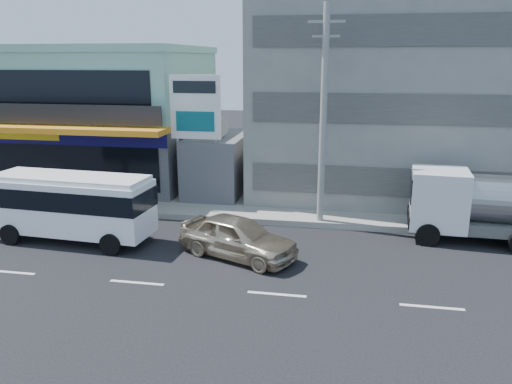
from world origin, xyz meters
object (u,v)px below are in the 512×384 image
shop_building (103,119)px  sedan (238,237)px  minibus (72,202)px  tanker_truck (498,206)px  utility_pole_near (323,117)px  concrete_building (402,71)px  motorcycle_rider (73,207)px  billboard (196,115)px  satellite_dish (215,136)px

shop_building → sedan: shop_building is taller
minibus → sedan: size_ratio=1.44×
minibus → tanker_truck: (17.87, 2.99, -0.09)m
minibus → tanker_truck: 18.12m
utility_pole_near → sedan: size_ratio=2.03×
concrete_building → motorcycle_rider: bearing=-150.3°
utility_pole_near → tanker_truck: 8.33m
sedan → shop_building: bearing=68.1°
shop_building → utility_pole_near: 15.50m
billboard → tanker_truck: bearing=-10.8°
utility_pole_near → minibus: size_ratio=1.41×
satellite_dish → tanker_truck: size_ratio=0.19×
utility_pole_near → sedan: utility_pole_near is taller
shop_building → motorcycle_rider: 8.87m
satellite_dish → sedan: (3.00, -8.00, -2.74)m
billboard → tanker_truck: billboard is taller
utility_pole_near → shop_building: bearing=154.9°
shop_building → tanker_truck: 22.86m
tanker_truck → motorcycle_rider: size_ratio=3.61×
tanker_truck → sedan: bearing=-161.4°
minibus → sedan: 7.45m
sedan → satellite_dish: bearing=43.5°
billboard → motorcycle_rider: billboard is taller
concrete_building → tanker_truck: (3.50, -8.47, -5.36)m
shop_building → concrete_building: 18.28m
billboard → sedan: (3.50, -6.20, -4.09)m
shop_building → sedan: 15.84m
shop_building → tanker_truck: size_ratio=1.56×
motorcycle_rider → shop_building: bearing=105.4°
concrete_building → satellite_dish: (-10.00, -4.00, -3.42)m
satellite_dish → minibus: size_ratio=0.21×
satellite_dish → motorcycle_rider: size_ratio=0.68×
utility_pole_near → minibus: 11.58m
minibus → motorcycle_rider: minibus is taller
concrete_building → minibus: (-14.37, -11.46, -5.26)m
minibus → sedan: bearing=-4.2°
concrete_building → motorcycle_rider: concrete_building is taller
billboard → utility_pole_near: (6.50, -1.80, 0.22)m
motorcycle_rider → concrete_building: bearing=29.7°
satellite_dish → utility_pole_near: size_ratio=0.15×
shop_building → billboard: size_ratio=1.80×
concrete_building → satellite_dish: 11.30m
shop_building → minibus: 11.25m
motorcycle_rider → utility_pole_near: bearing=6.8°
sedan → motorcycle_rider: bearing=94.2°
utility_pole_near → tanker_truck: bearing=-6.6°
shop_building → minibus: size_ratio=1.75×
billboard → shop_building: bearing=147.7°
concrete_building → billboard: bearing=-151.1°
concrete_building → utility_pole_near: bearing=-117.8°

